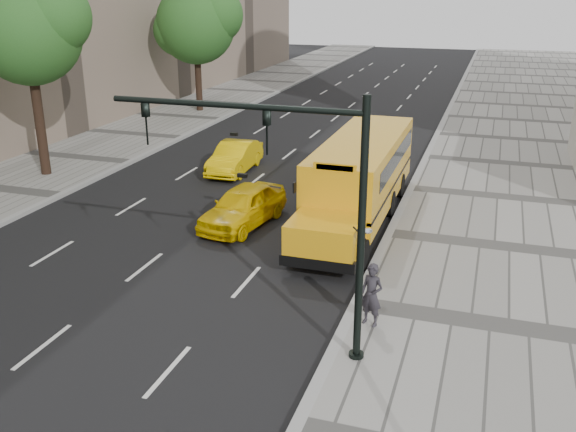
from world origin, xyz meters
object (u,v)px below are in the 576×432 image
(tree_b, at_px, (29,30))
(pedestrian, at_px, (371,295))
(tree_c, at_px, (197,23))
(traffic_signal, at_px, (301,194))
(taxi_far, at_px, (235,157))
(taxi_near, at_px, (243,206))
(school_bus, at_px, (361,172))

(tree_b, height_order, pedestrian, tree_b)
(tree_c, xyz_separation_m, traffic_signal, (15.59, -27.31, -1.87))
(tree_c, distance_m, pedestrian, 31.20)
(tree_c, relative_size, pedestrian, 5.03)
(tree_c, height_order, traffic_signal, tree_c)
(tree_b, bearing_deg, traffic_signal, -34.60)
(tree_b, height_order, taxi_far, tree_b)
(tree_c, xyz_separation_m, taxi_near, (11.00, -19.58, -5.21))
(traffic_signal, bearing_deg, taxi_near, 120.69)
(tree_c, xyz_separation_m, taxi_far, (7.95, -13.04, -5.25))
(tree_c, relative_size, taxi_near, 1.95)
(taxi_far, xyz_separation_m, pedestrian, (9.06, -12.64, 0.29))
(tree_c, relative_size, taxi_far, 1.99)
(school_bus, height_order, traffic_signal, traffic_signal)
(taxi_far, xyz_separation_m, traffic_signal, (7.64, -14.27, 3.38))
(taxi_near, height_order, pedestrian, pedestrian)
(taxi_near, bearing_deg, school_bus, 40.20)
(pedestrian, bearing_deg, taxi_near, 153.82)
(taxi_far, bearing_deg, school_bus, -33.40)
(tree_b, bearing_deg, school_bus, -2.48)
(school_bus, xyz_separation_m, pedestrian, (2.11, -8.48, -0.76))
(taxi_near, xyz_separation_m, pedestrian, (6.01, -6.10, 0.25))
(tree_c, distance_m, taxi_far, 16.15)
(traffic_signal, bearing_deg, school_bus, 93.91)
(school_bus, xyz_separation_m, traffic_signal, (0.69, -10.12, 2.33))
(traffic_signal, bearing_deg, pedestrian, 48.91)
(taxi_far, bearing_deg, pedestrian, -56.88)
(tree_c, bearing_deg, taxi_far, -58.62)
(tree_b, distance_m, tree_c, 16.56)
(tree_c, distance_m, taxi_near, 23.06)
(tree_c, distance_m, school_bus, 23.14)
(school_bus, relative_size, pedestrian, 6.80)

